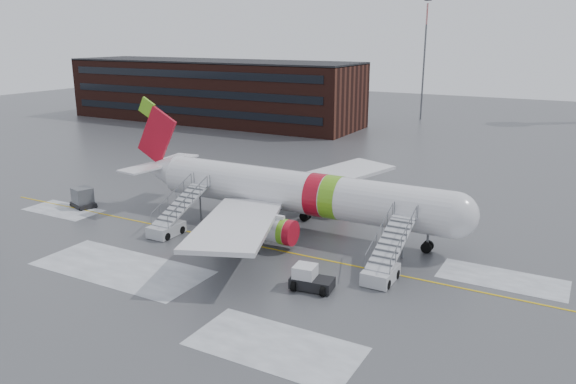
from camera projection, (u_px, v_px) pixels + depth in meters
The scene contains 8 objects.
ground at pixel (256, 241), 48.74m from camera, with size 260.00×260.00×0.00m, color #494C4F.
airliner at pixel (289, 192), 51.38m from camera, with size 35.03×32.97×11.18m.
airstair_fwd at pixel (384, 264), 41.15m from camera, with size 2.05×7.70×3.48m.
airstair_aft at pixel (172, 222), 50.48m from camera, with size 2.05×7.70×3.48m.
pushback_tug at pixel (310, 279), 39.41m from camera, with size 3.16×2.53×1.70m.
uld_container at pixel (83, 198), 58.02m from camera, with size 2.94×2.49×2.05m.
terminal_building at pixel (212, 91), 114.31m from camera, with size 62.00×16.11×12.30m.
light_mast_far_n at pixel (425, 52), 114.44m from camera, with size 1.20×1.20×24.25m.
Camera 1 is at (24.50, -38.74, 17.32)m, focal length 35.00 mm.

